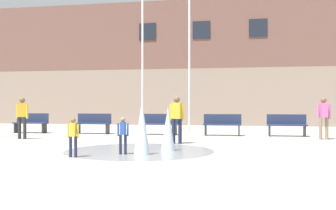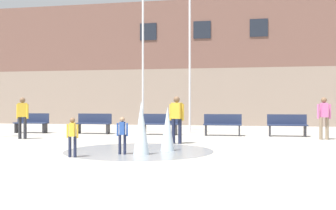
# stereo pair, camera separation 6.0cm
# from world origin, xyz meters

# --- Properties ---
(ground_plane) EXTENTS (100.00, 100.00, 0.00)m
(ground_plane) POSITION_xyz_m (0.00, 0.00, 0.00)
(ground_plane) COLOR #9E998E
(library_building) EXTENTS (36.00, 6.05, 8.05)m
(library_building) POSITION_xyz_m (0.00, 20.80, 4.02)
(library_building) COLOR gray
(library_building) RESTS_ON ground
(splash_fountain) EXTENTS (4.21, 4.21, 1.41)m
(splash_fountain) POSITION_xyz_m (0.03, 3.47, 0.51)
(splash_fountain) COLOR gray
(splash_fountain) RESTS_ON ground
(park_bench_far_left) EXTENTS (1.60, 0.44, 0.91)m
(park_bench_far_left) POSITION_xyz_m (-7.15, 9.79, 0.48)
(park_bench_far_left) COLOR #28282D
(park_bench_far_left) RESTS_ON ground
(park_bench_left_of_flagpoles) EXTENTS (1.60, 0.44, 0.91)m
(park_bench_left_of_flagpoles) POSITION_xyz_m (-4.10, 9.82, 0.48)
(park_bench_left_of_flagpoles) COLOR #28282D
(park_bench_left_of_flagpoles) RESTS_ON ground
(park_bench_center) EXTENTS (1.60, 0.44, 0.91)m
(park_bench_center) POSITION_xyz_m (-1.02, 9.82, 0.48)
(park_bench_center) COLOR #28282D
(park_bench_center) RESTS_ON ground
(park_bench_under_right_flagpole) EXTENTS (1.60, 0.44, 0.91)m
(park_bench_under_right_flagpole) POSITION_xyz_m (1.69, 9.80, 0.48)
(park_bench_under_right_flagpole) COLOR #28282D
(park_bench_under_right_flagpole) RESTS_ON ground
(park_bench_near_trashcan) EXTENTS (1.60, 0.44, 0.91)m
(park_bench_near_trashcan) POSITION_xyz_m (4.34, 9.91, 0.48)
(park_bench_near_trashcan) COLOR #28282D
(park_bench_near_trashcan) RESTS_ON ground
(teen_by_trashcan) EXTENTS (0.50, 0.33, 1.59)m
(teen_by_trashcan) POSITION_xyz_m (-5.76, 6.71, 0.93)
(teen_by_trashcan) COLOR #28282D
(teen_by_trashcan) RESTS_ON ground
(child_in_fountain) EXTENTS (0.31, 0.22, 0.99)m
(child_in_fountain) POSITION_xyz_m (-0.59, 2.91, 0.58)
(child_in_fountain) COLOR #1E233D
(child_in_fountain) RESTS_ON ground
(adult_watching) EXTENTS (0.50, 0.37, 1.59)m
(adult_watching) POSITION_xyz_m (5.53, 8.59, 0.93)
(adult_watching) COLOR #89755B
(adult_watching) RESTS_ON ground
(child_with_pink_shirt) EXTENTS (0.31, 0.23, 0.99)m
(child_with_pink_shirt) POSITION_xyz_m (-1.64, 2.14, 0.58)
(child_with_pink_shirt) COLOR #1E233D
(child_with_pink_shirt) RESTS_ON ground
(adult_in_red) EXTENTS (0.50, 0.31, 1.59)m
(adult_in_red) POSITION_xyz_m (0.35, 5.99, 0.93)
(adult_in_red) COLOR #1E233D
(adult_in_red) RESTS_ON ground
(flagpole_left) EXTENTS (0.80, 0.10, 8.05)m
(flagpole_left) POSITION_xyz_m (-2.18, 11.40, 4.27)
(flagpole_left) COLOR silver
(flagpole_left) RESTS_ON ground
(flagpole_right) EXTENTS (0.80, 0.10, 7.71)m
(flagpole_right) POSITION_xyz_m (0.10, 11.40, 4.10)
(flagpole_right) COLOR silver
(flagpole_right) RESTS_ON ground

